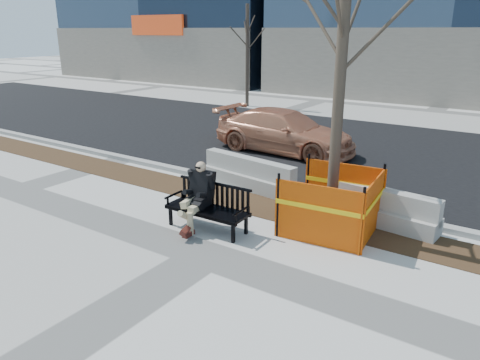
# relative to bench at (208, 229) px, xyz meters

# --- Properties ---
(ground) EXTENTS (120.00, 120.00, 0.00)m
(ground) POSITION_rel_bench_xyz_m (0.67, -0.90, 0.00)
(ground) COLOR beige
(ground) RESTS_ON ground
(mulch_strip) EXTENTS (40.00, 1.20, 0.02)m
(mulch_strip) POSITION_rel_bench_xyz_m (0.67, 1.70, 0.00)
(mulch_strip) COLOR #47301C
(mulch_strip) RESTS_ON ground
(asphalt_street) EXTENTS (60.00, 10.40, 0.01)m
(asphalt_street) POSITION_rel_bench_xyz_m (0.67, 7.90, 0.00)
(asphalt_street) COLOR black
(asphalt_street) RESTS_ON ground
(curb) EXTENTS (60.00, 0.25, 0.12)m
(curb) POSITION_rel_bench_xyz_m (0.67, 2.65, 0.06)
(curb) COLOR #9E9B93
(curb) RESTS_ON ground
(bench) EXTENTS (1.82, 0.70, 0.96)m
(bench) POSITION_rel_bench_xyz_m (0.00, 0.00, 0.00)
(bench) COLOR black
(bench) RESTS_ON ground
(seated_man) EXTENTS (0.62, 1.01, 1.38)m
(seated_man) POSITION_rel_bench_xyz_m (-0.25, 0.04, 0.00)
(seated_man) COLOR black
(seated_man) RESTS_ON ground
(tree_fence) EXTENTS (2.86, 2.86, 6.56)m
(tree_fence) POSITION_rel_bench_xyz_m (2.09, 1.41, 0.00)
(tree_fence) COLOR #FF6707
(tree_fence) RESTS_ON ground
(sedan) EXTENTS (4.86, 2.06, 1.40)m
(sedan) POSITION_rel_bench_xyz_m (-1.73, 6.38, 0.00)
(sedan) COLOR #C47854
(sedan) RESTS_ON ground
(jersey_barrier_left) EXTENTS (2.88, 0.96, 0.81)m
(jersey_barrier_left) POSITION_rel_bench_xyz_m (-0.72, 2.66, 0.00)
(jersey_barrier_left) COLOR #A19F97
(jersey_barrier_left) RESTS_ON ground
(jersey_barrier_right) EXTENTS (2.83, 0.82, 0.80)m
(jersey_barrier_right) POSITION_rel_bench_xyz_m (2.66, 2.25, 0.00)
(jersey_barrier_right) COLOR #ABA8A0
(jersey_barrier_right) RESTS_ON ground
(far_tree_left) EXTENTS (2.49, 2.49, 5.56)m
(far_tree_left) POSITION_rel_bench_xyz_m (-8.02, 13.72, 0.00)
(far_tree_left) COLOR #493B2F
(far_tree_left) RESTS_ON ground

